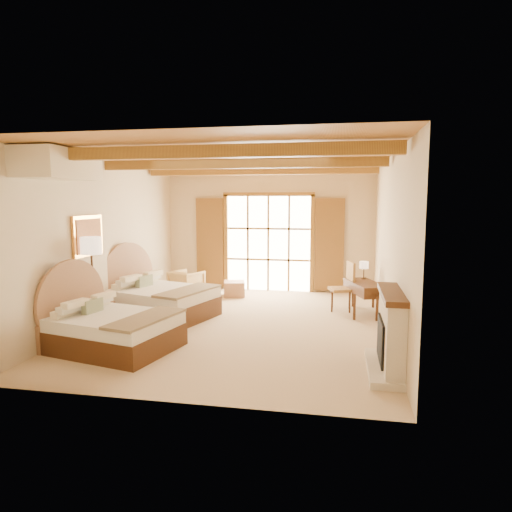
% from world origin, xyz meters
% --- Properties ---
extents(floor, '(7.00, 7.00, 0.00)m').
position_xyz_m(floor, '(0.00, 0.00, 0.00)').
color(floor, '#CBB087').
rests_on(floor, ground).
extents(wall_back, '(5.50, 0.00, 5.50)m').
position_xyz_m(wall_back, '(0.00, 3.50, 1.60)').
color(wall_back, beige).
rests_on(wall_back, ground).
extents(wall_left, '(0.00, 7.00, 7.00)m').
position_xyz_m(wall_left, '(-2.75, 0.00, 1.60)').
color(wall_left, beige).
rests_on(wall_left, ground).
extents(wall_right, '(0.00, 7.00, 7.00)m').
position_xyz_m(wall_right, '(2.75, 0.00, 1.60)').
color(wall_right, beige).
rests_on(wall_right, ground).
extents(ceiling, '(7.00, 7.00, 0.00)m').
position_xyz_m(ceiling, '(0.00, 0.00, 3.20)').
color(ceiling, '#B9813A').
rests_on(ceiling, ground).
extents(ceiling_beams, '(5.39, 4.60, 0.18)m').
position_xyz_m(ceiling_beams, '(0.00, 0.00, 3.08)').
color(ceiling_beams, olive).
rests_on(ceiling_beams, ceiling).
extents(french_doors, '(3.95, 0.08, 2.60)m').
position_xyz_m(french_doors, '(0.00, 3.44, 1.25)').
color(french_doors, white).
rests_on(french_doors, ground).
extents(fireplace, '(0.46, 1.40, 1.16)m').
position_xyz_m(fireplace, '(2.60, -2.00, 0.51)').
color(fireplace, beige).
rests_on(fireplace, ground).
extents(painting, '(0.06, 0.95, 0.75)m').
position_xyz_m(painting, '(-2.70, -0.75, 1.75)').
color(painting, gold).
rests_on(painting, wall_left).
extents(canopy_valance, '(0.70, 1.40, 0.45)m').
position_xyz_m(canopy_valance, '(-2.40, -2.00, 2.95)').
color(canopy_valance, '#FAE9C7').
rests_on(canopy_valance, ceiling).
extents(bed_near, '(2.18, 1.81, 1.24)m').
position_xyz_m(bed_near, '(-1.82, -1.81, 0.38)').
color(bed_near, '#482211').
rests_on(bed_near, floor).
extents(bed_far, '(2.41, 2.02, 1.31)m').
position_xyz_m(bed_far, '(-1.86, 0.28, 0.40)').
color(bed_far, '#482211').
rests_on(bed_far, floor).
extents(nightstand, '(0.53, 0.53, 0.54)m').
position_xyz_m(nightstand, '(-2.45, -0.98, 0.27)').
color(nightstand, '#482211').
rests_on(nightstand, floor).
extents(floor_lamp, '(0.37, 0.37, 1.75)m').
position_xyz_m(floor_lamp, '(-2.50, -1.00, 1.49)').
color(floor_lamp, '#352315').
rests_on(floor_lamp, floor).
extents(armchair, '(0.92, 0.93, 0.65)m').
position_xyz_m(armchair, '(-1.91, 2.35, 0.32)').
color(armchair, tan).
rests_on(armchair, floor).
extents(ottoman, '(0.62, 0.62, 0.37)m').
position_xyz_m(ottoman, '(-0.72, 2.54, 0.19)').
color(ottoman, '#9E6E4A').
rests_on(ottoman, floor).
extents(desk, '(0.92, 1.35, 0.67)m').
position_xyz_m(desk, '(2.41, 1.35, 0.36)').
color(desk, '#482211').
rests_on(desk, floor).
extents(desk_chair, '(0.59, 0.59, 1.07)m').
position_xyz_m(desk_chair, '(1.95, 1.52, 0.33)').
color(desk_chair, olive).
rests_on(desk_chair, floor).
extents(desk_lamp, '(0.19, 0.19, 0.39)m').
position_xyz_m(desk_lamp, '(2.41, 1.81, 0.96)').
color(desk_lamp, '#352315').
rests_on(desk_lamp, desk).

